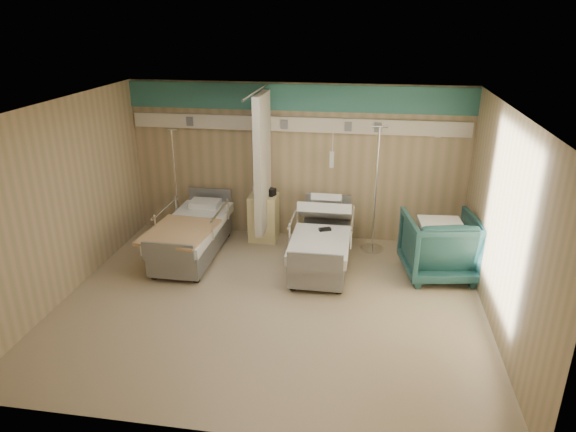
{
  "coord_description": "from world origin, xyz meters",
  "views": [
    {
      "loc": [
        1.25,
        -6.29,
        3.89
      ],
      "look_at": [
        0.15,
        0.6,
        1.12
      ],
      "focal_mm": 32.0,
      "sensor_mm": 36.0,
      "label": 1
    }
  ],
  "objects_px": {
    "bedside_cabinet": "(264,217)",
    "iv_stand_right": "(373,226)",
    "visitor_armchair": "(440,246)",
    "iv_stand_left": "(178,213)",
    "bed_right": "(322,248)",
    "bed_left": "(193,239)"
  },
  "relations": [
    {
      "from": "bed_left",
      "to": "bedside_cabinet",
      "type": "height_order",
      "value": "bedside_cabinet"
    },
    {
      "from": "bed_left",
      "to": "iv_stand_left",
      "type": "xyz_separation_m",
      "value": [
        -0.58,
        0.89,
        0.09
      ]
    },
    {
      "from": "bedside_cabinet",
      "to": "iv_stand_right",
      "type": "relative_size",
      "value": 0.39
    },
    {
      "from": "bedside_cabinet",
      "to": "iv_stand_right",
      "type": "distance_m",
      "value": 1.98
    },
    {
      "from": "visitor_armchair",
      "to": "iv_stand_right",
      "type": "distance_m",
      "value": 1.29
    },
    {
      "from": "bed_right",
      "to": "iv_stand_right",
      "type": "bearing_deg",
      "value": 42.38
    },
    {
      "from": "bed_left",
      "to": "visitor_armchair",
      "type": "bearing_deg",
      "value": -0.44
    },
    {
      "from": "visitor_armchair",
      "to": "iv_stand_left",
      "type": "xyz_separation_m",
      "value": [
        -4.63,
        0.92,
        -0.1
      ]
    },
    {
      "from": "bed_left",
      "to": "iv_stand_right",
      "type": "xyz_separation_m",
      "value": [
        3.02,
        0.75,
        0.14
      ]
    },
    {
      "from": "bed_right",
      "to": "iv_stand_right",
      "type": "height_order",
      "value": "iv_stand_right"
    },
    {
      "from": "bed_right",
      "to": "bed_left",
      "type": "bearing_deg",
      "value": 180.0
    },
    {
      "from": "bed_left",
      "to": "iv_stand_right",
      "type": "height_order",
      "value": "iv_stand_right"
    },
    {
      "from": "iv_stand_right",
      "to": "iv_stand_left",
      "type": "xyz_separation_m",
      "value": [
        -3.6,
        0.14,
        -0.04
      ]
    },
    {
      "from": "bedside_cabinet",
      "to": "iv_stand_left",
      "type": "distance_m",
      "value": 1.63
    },
    {
      "from": "visitor_armchair",
      "to": "bed_left",
      "type": "bearing_deg",
      "value": -10.06
    },
    {
      "from": "bed_right",
      "to": "visitor_armchair",
      "type": "bearing_deg",
      "value": -0.95
    },
    {
      "from": "bed_left",
      "to": "iv_stand_right",
      "type": "bearing_deg",
      "value": 13.93
    },
    {
      "from": "bed_left",
      "to": "bed_right",
      "type": "bearing_deg",
      "value": 0.0
    },
    {
      "from": "bed_left",
      "to": "iv_stand_left",
      "type": "relative_size",
      "value": 1.08
    },
    {
      "from": "bed_right",
      "to": "bed_left",
      "type": "xyz_separation_m",
      "value": [
        -2.2,
        0.0,
        0.0
      ]
    },
    {
      "from": "bed_left",
      "to": "bedside_cabinet",
      "type": "xyz_separation_m",
      "value": [
        1.05,
        0.9,
        0.11
      ]
    },
    {
      "from": "bedside_cabinet",
      "to": "bed_right",
      "type": "bearing_deg",
      "value": -38.05
    }
  ]
}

